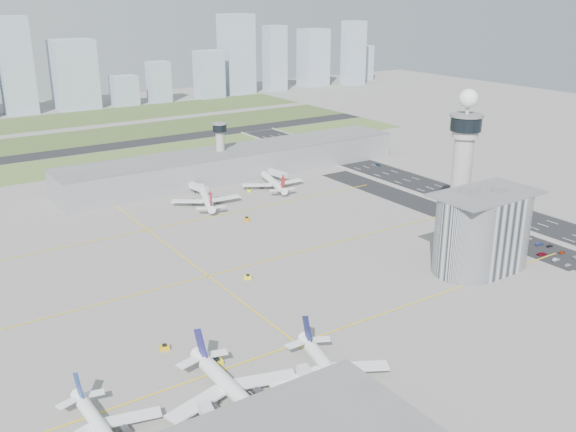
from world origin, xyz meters
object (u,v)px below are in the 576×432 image
control_tower (463,158)px  car_hw_2 (378,165)px  tug_4 (247,219)px  car_lot_0 (568,265)px  airplane_near_b (235,384)px  car_lot_10 (528,239)px  tug_0 (164,347)px  car_lot_2 (542,254)px  jet_bridge_near_2 (324,401)px  airplane_near_c (332,366)px  airplane_near_a (102,423)px  car_lot_4 (512,244)px  car_hw_1 (466,199)px  tug_3 (248,277)px  tug_1 (178,417)px  secondary_tower (220,145)px  car_lot_1 (556,259)px  car_lot_9 (539,244)px  car_lot_8 (550,246)px  jet_bridge_far_0 (191,187)px  tug_5 (250,190)px  car_hw_4 (300,148)px  car_lot_3 (523,247)px  airplane_far_a (206,193)px  car_lot_7 (562,252)px  tug_2 (216,362)px  jet_bridge_far_1 (270,173)px  admin_building (483,231)px  airplane_far_b (272,177)px  car_lot_5 (491,236)px

control_tower → car_hw_2: bearing=65.2°
tug_4 → car_lot_0: tug_4 is taller
airplane_near_b → car_lot_10: (164.18, 31.96, -5.71)m
tug_0 → car_lot_2: bearing=101.0°
jet_bridge_near_2 → car_lot_10: (146.28, 46.94, -2.26)m
airplane_near_c → jet_bridge_near_2: 12.16m
airplane_near_a → car_lot_2: bearing=91.6°
car_lot_4 → car_hw_1: car_lot_4 is taller
tug_3 → car_lot_2: 121.71m
tug_1 → car_hw_1: tug_1 is taller
tug_4 → car_lot_0: (78.39, -116.69, -0.37)m
airplane_near_a → tug_1: (18.32, -2.45, -4.20)m
control_tower → secondary_tower: control_tower is taller
airplane_near_c → car_lot_1: airplane_near_c is taller
secondary_tower → car_lot_9: 182.38m
car_lot_8 → car_lot_9: 4.16m
airplane_near_a → tug_1: bearing=80.1°
airplane_near_b → car_lot_4: 156.22m
jet_bridge_far_0 → tug_5: bearing=49.4°
jet_bridge_near_2 → car_hw_4: (161.32, 243.02, -2.22)m
car_lot_3 → car_hw_1: size_ratio=1.10×
airplane_near_a → car_lot_3: airplane_near_a is taller
control_tower → airplane_near_a: size_ratio=1.78×
airplane_far_a → tug_3: bearing=-178.1°
car_lot_7 → car_hw_4: 214.05m
control_tower → car_lot_1: control_tower is taller
car_lot_8 → car_lot_0: bearing=152.7°
airplane_far_a → tug_2: airplane_far_a is taller
secondary_tower → jet_bridge_far_1: (22.00, -18.00, -15.95)m
tug_1 → tug_3: tug_1 is taller
tug_5 → car_lot_3: 145.23m
tug_0 → car_lot_9: (167.29, -10.26, -0.21)m
admin_building → jet_bridge_far_1: 154.50m
car_lot_1 → airplane_far_a: bearing=29.9°
airplane_far_b → tug_4: (-39.57, -39.51, -4.87)m
airplane_near_b → car_lot_0: bearing=92.5°
airplane_far_a → car_lot_5: size_ratio=12.70×
airplane_near_b → tug_1: airplane_near_b is taller
airplane_near_c → car_lot_9: 140.28m
jet_bridge_far_0 → car_lot_9: bearing=20.6°
airplane_near_a → tug_5: bearing=137.3°
car_lot_7 → car_lot_10: car_lot_10 is taller
tug_5 → car_lot_0: 165.37m
car_lot_3 → car_hw_4: car_hw_4 is taller
car_lot_1 → car_lot_9: size_ratio=0.92×
tug_0 → tug_1: (-10.82, -33.27, 0.01)m
airplane_near_a → car_lot_0: airplane_near_a is taller
tug_2 → tug_4: bearing=-24.3°
tug_3 → tug_5: bearing=175.0°
airplane_far_a → car_lot_4: airplane_far_a is taller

